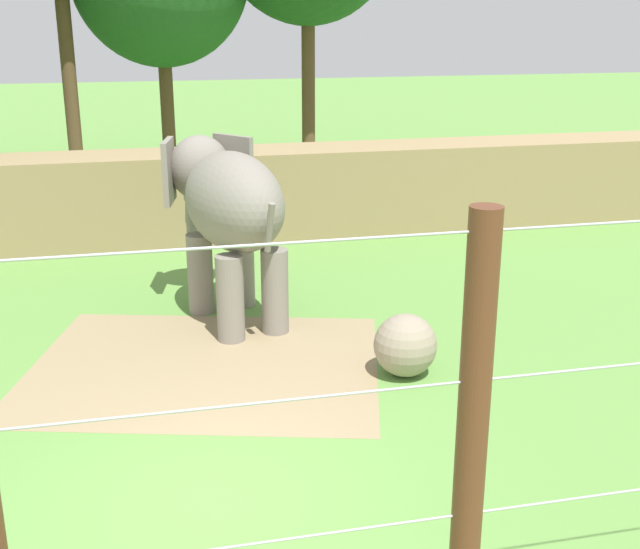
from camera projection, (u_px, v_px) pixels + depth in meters
name	position (u px, v px, depth m)	size (l,w,h in m)	color
ground_plane	(210.00, 501.00, 9.45)	(120.00, 120.00, 0.00)	#609342
dirt_patch	(205.00, 366.00, 13.03)	(5.49, 4.43, 0.01)	#937F5B
embankment_wall	(161.00, 198.00, 19.77)	(36.00, 1.80, 2.16)	#997F56
elephant	(227.00, 206.00, 14.54)	(2.24, 4.18, 3.16)	gray
enrichment_ball	(405.00, 345.00, 12.58)	(0.98, 0.98, 0.98)	gray
cable_fence	(245.00, 513.00, 5.64)	(11.60, 0.23, 4.18)	brown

